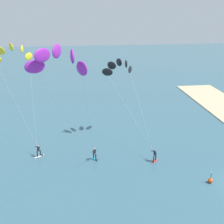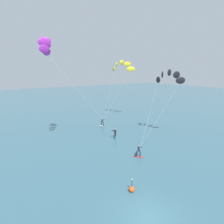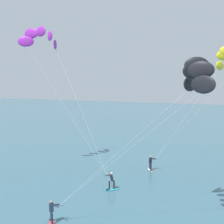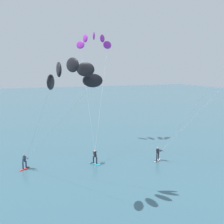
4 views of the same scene
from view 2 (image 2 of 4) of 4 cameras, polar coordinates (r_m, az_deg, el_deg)
name	(u,v)px [view 2 (image 2 of 4)]	position (r m, az deg, el deg)	size (l,w,h in m)	color
ground_plane	(149,219)	(16.46, 11.76, -30.60)	(240.00, 240.00, 0.00)	#386070
kitesurfer_nearshore	(49,51)	(28.01, -19.65, 18.12)	(11.91, 6.49, 15.93)	#23ADD1
kitesurfer_mid_water	(168,79)	(30.83, 17.57, 10.03)	(11.29, 6.55, 11.61)	red
kitesurfer_far_out	(121,68)	(42.84, 3.03, 14.06)	(10.14, 7.32, 13.83)	white
marker_buoy	(132,189)	(18.55, 6.36, -23.38)	(0.56, 0.56, 1.38)	#EA5119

